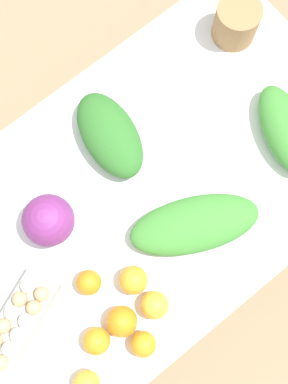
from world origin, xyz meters
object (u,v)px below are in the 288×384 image
(egg_carton, at_px, (17,323))
(orange_5, at_px, (143,344))
(greens_bunch_kale, at_px, (110,135))
(orange_0, at_px, (97,341))
(paper_bag, at_px, (236,22))
(greens_bunch_dandelion, at_px, (285,130))
(greens_bunch_beet_tops, at_px, (195,224))
(cabbage_purple, at_px, (48,220))
(orange_4, at_px, (87,384))
(orange_3, at_px, (122,322))
(orange_6, at_px, (133,280))
(orange_2, at_px, (89,282))
(orange_1, at_px, (155,305))

(egg_carton, xyz_separation_m, orange_5, (0.22, -0.25, -0.01))
(greens_bunch_kale, height_order, orange_0, greens_bunch_kale)
(paper_bag, height_order, greens_bunch_dandelion, paper_bag)
(egg_carton, height_order, greens_bunch_kale, greens_bunch_kale)
(greens_bunch_beet_tops, bearing_deg, paper_bag, 38.77)
(paper_bag, bearing_deg, cabbage_purple, -170.46)
(paper_bag, height_order, greens_bunch_beet_tops, paper_bag)
(greens_bunch_beet_tops, xyz_separation_m, orange_0, (-0.39, -0.07, -0.00))
(greens_bunch_dandelion, height_order, orange_4, greens_bunch_dandelion)
(orange_3, relative_size, orange_5, 1.20)
(egg_carton, bearing_deg, orange_6, 139.76)
(orange_2, distance_m, orange_3, 0.13)
(orange_1, distance_m, orange_4, 0.26)
(orange_1, xyz_separation_m, orange_3, (-0.09, 0.02, 0.00))
(greens_bunch_dandelion, height_order, greens_bunch_beet_tops, greens_bunch_dandelion)
(greens_bunch_dandelion, distance_m, orange_2, 0.69)
(greens_bunch_dandelion, height_order, orange_3, greens_bunch_dandelion)
(cabbage_purple, bearing_deg, greens_bunch_dandelion, -16.72)
(orange_2, bearing_deg, egg_carton, 171.21)
(orange_0, height_order, orange_3, orange_3)
(paper_bag, relative_size, greens_bunch_dandelion, 0.48)
(orange_0, relative_size, orange_1, 0.96)
(greens_bunch_beet_tops, distance_m, orange_3, 0.32)
(greens_bunch_kale, bearing_deg, orange_3, -124.44)
(greens_bunch_kale, xyz_separation_m, orange_3, (-0.29, -0.42, -0.01))
(orange_4, bearing_deg, orange_0, 38.97)
(cabbage_purple, height_order, orange_3, cabbage_purple)
(orange_1, relative_size, orange_6, 0.97)
(egg_carton, bearing_deg, orange_2, 149.42)
(paper_bag, distance_m, greens_bunch_dandelion, 0.35)
(egg_carton, relative_size, orange_2, 4.21)
(greens_bunch_dandelion, bearing_deg, egg_carton, 177.37)
(cabbage_purple, distance_m, orange_2, 0.20)
(greens_bunch_kale, distance_m, orange_2, 0.41)
(paper_bag, xyz_separation_m, orange_2, (-0.79, -0.32, -0.03))
(greens_bunch_dandelion, distance_m, orange_3, 0.69)
(greens_bunch_beet_tops, height_order, orange_1, greens_bunch_beet_tops)
(paper_bag, xyz_separation_m, orange_6, (-0.69, -0.39, -0.02))
(paper_bag, xyz_separation_m, orange_5, (-0.77, -0.53, -0.03))
(cabbage_purple, bearing_deg, orange_4, -114.23)
(greens_bunch_dandelion, bearing_deg, greens_bunch_kale, 143.37)
(cabbage_purple, height_order, paper_bag, cabbage_purple)
(orange_3, bearing_deg, orange_5, -84.50)
(orange_5, relative_size, orange_6, 0.88)
(greens_bunch_kale, distance_m, orange_6, 0.40)
(paper_bag, relative_size, orange_1, 1.73)
(greens_bunch_kale, distance_m, greens_bunch_beet_tops, 0.34)
(orange_1, bearing_deg, orange_5, -145.50)
(greens_bunch_dandelion, xyz_separation_m, orange_2, (-0.69, 0.01, -0.01))
(cabbage_purple, bearing_deg, orange_0, -105.93)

